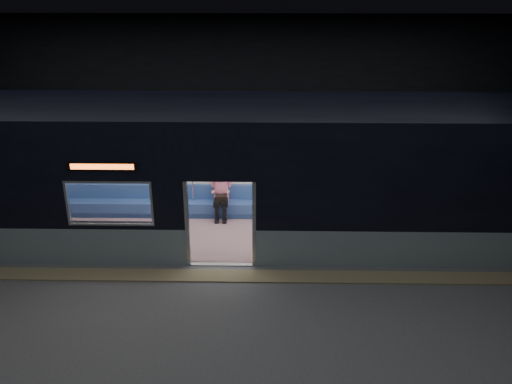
{
  "coord_description": "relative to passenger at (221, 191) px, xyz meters",
  "views": [
    {
      "loc": [
        0.98,
        -9.64,
        6.27
      ],
      "look_at": [
        0.76,
        2.3,
        1.28
      ],
      "focal_mm": 38.0,
      "sensor_mm": 36.0,
      "label": 1
    }
  ],
  "objects": [
    {
      "name": "station_floor",
      "position": [
        0.19,
        -3.55,
        -0.79
      ],
      "size": [
        24.0,
        14.0,
        0.01
      ],
      "primitive_type": "cube",
      "color": "#47494C",
      "rests_on": "ground"
    },
    {
      "name": "tactile_strip",
      "position": [
        0.19,
        -3.0,
        -0.77
      ],
      "size": [
        22.8,
        0.5,
        0.03
      ],
      "primitive_type": "cube",
      "color": "#8C7F59",
      "rests_on": "station_floor"
    },
    {
      "name": "passenger",
      "position": [
        0.0,
        0.0,
        0.0
      ],
      "size": [
        0.43,
        0.69,
        1.35
      ],
      "rotation": [
        0.0,
        0.0,
        -0.2
      ],
      "color": "black",
      "rests_on": "metro_car"
    },
    {
      "name": "station_envelope",
      "position": [
        0.19,
        -3.55,
        2.88
      ],
      "size": [
        24.0,
        14.0,
        5.0
      ],
      "color": "black",
      "rests_on": "station_floor"
    },
    {
      "name": "metro_car",
      "position": [
        0.19,
        -1.0,
        1.06
      ],
      "size": [
        18.0,
        3.04,
        3.35
      ],
      "color": "gray",
      "rests_on": "station_floor"
    },
    {
      "name": "handbag",
      "position": [
        0.01,
        -0.22,
        -0.11
      ],
      "size": [
        0.32,
        0.28,
        0.15
      ],
      "primitive_type": "cube",
      "rotation": [
        0.0,
        0.0,
        0.1
      ],
      "color": "black",
      "rests_on": "passenger"
    },
    {
      "name": "transit_map",
      "position": [
        2.57,
        0.31,
        0.69
      ],
      "size": [
        1.02,
        0.03,
        0.66
      ],
      "primitive_type": "cube",
      "color": "white",
      "rests_on": "metro_car"
    }
  ]
}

